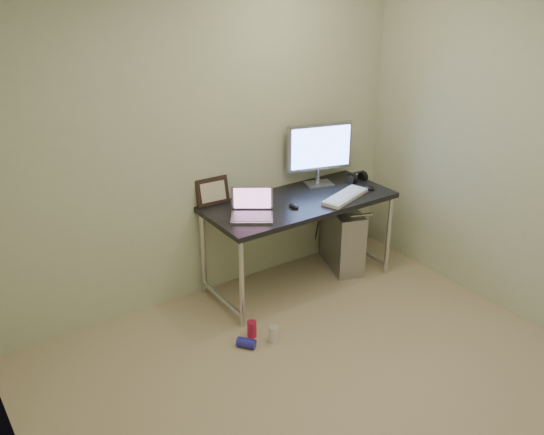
% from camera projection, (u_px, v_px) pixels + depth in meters
% --- Properties ---
extents(floor, '(3.50, 3.50, 0.00)m').
position_uv_depth(floor, '(349.00, 408.00, 3.71)').
color(floor, tan).
rests_on(floor, ground).
extents(wall_back, '(3.50, 0.02, 2.50)m').
position_uv_depth(wall_back, '(204.00, 142.00, 4.53)').
color(wall_back, beige).
rests_on(wall_back, ground).
extents(wall_left, '(0.02, 3.50, 2.50)m').
position_uv_depth(wall_left, '(15.00, 329.00, 2.31)').
color(wall_left, beige).
rests_on(wall_left, ground).
extents(desk, '(1.53, 0.67, 0.75)m').
position_uv_depth(desk, '(299.00, 209.00, 4.84)').
color(desk, black).
rests_on(desk, ground).
extents(tower_computer, '(0.39, 0.57, 0.58)m').
position_uv_depth(tower_computer, '(342.00, 238.00, 5.27)').
color(tower_computer, '#A6A5AA').
rests_on(tower_computer, ground).
extents(cable_a, '(0.01, 0.16, 0.69)m').
position_uv_depth(cable_a, '(320.00, 216.00, 5.39)').
color(cable_a, black).
rests_on(cable_a, ground).
extents(cable_b, '(0.02, 0.11, 0.71)m').
position_uv_depth(cable_b, '(329.00, 216.00, 5.43)').
color(cable_b, black).
rests_on(cable_b, ground).
extents(can_red, '(0.09, 0.09, 0.12)m').
position_uv_depth(can_red, '(252.00, 329.00, 4.37)').
color(can_red, '#CE1C44').
rests_on(can_red, ground).
extents(can_white, '(0.07, 0.07, 0.13)m').
position_uv_depth(can_white, '(273.00, 334.00, 4.31)').
color(can_white, silver).
rests_on(can_white, ground).
extents(can_blue, '(0.14, 0.15, 0.07)m').
position_uv_depth(can_blue, '(246.00, 343.00, 4.26)').
color(can_blue, '#2724A8').
rests_on(can_blue, ground).
extents(laptop, '(0.40, 0.38, 0.22)m').
position_uv_depth(laptop, '(252.00, 210.00, 4.50)').
color(laptop, '#A5A4AB').
rests_on(laptop, desk).
extents(monitor, '(0.55, 0.22, 0.53)m').
position_uv_depth(monitor, '(319.00, 150.00, 4.99)').
color(monitor, '#A5A4AB').
rests_on(monitor, desk).
extents(keyboard, '(0.50, 0.30, 0.03)m').
position_uv_depth(keyboard, '(345.00, 197.00, 4.83)').
color(keyboard, silver).
rests_on(keyboard, desk).
extents(mouse_right, '(0.10, 0.13, 0.04)m').
position_uv_depth(mouse_right, '(370.00, 187.00, 5.02)').
color(mouse_right, black).
rests_on(mouse_right, desk).
extents(mouse_left, '(0.08, 0.11, 0.03)m').
position_uv_depth(mouse_left, '(294.00, 205.00, 4.66)').
color(mouse_left, black).
rests_on(mouse_left, desk).
extents(headphones, '(0.16, 0.10, 0.10)m').
position_uv_depth(headphones, '(358.00, 178.00, 5.19)').
color(headphones, black).
rests_on(headphones, desk).
extents(picture_frame, '(0.27, 0.09, 0.22)m').
position_uv_depth(picture_frame, '(212.00, 191.00, 4.69)').
color(picture_frame, black).
rests_on(picture_frame, desk).
extents(webcam, '(0.04, 0.03, 0.12)m').
position_uv_depth(webcam, '(241.00, 190.00, 4.75)').
color(webcam, silver).
rests_on(webcam, desk).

